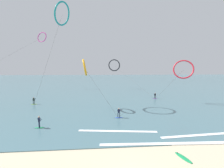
% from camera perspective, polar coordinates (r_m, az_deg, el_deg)
% --- Properties ---
extents(sea_water, '(400.00, 200.00, 0.08)m').
position_cam_1_polar(sea_water, '(114.61, -3.34, 1.73)').
color(sea_water, '#476B75').
rests_on(sea_water, ground).
extents(surfer_violet, '(1.40, 0.71, 1.70)m').
position_cam_1_polar(surfer_violet, '(41.92, 16.70, -4.62)').
color(surfer_violet, purple).
rests_on(surfer_violet, ground).
extents(surfer_emerald, '(1.40, 0.62, 1.70)m').
position_cam_1_polar(surfer_emerald, '(23.16, -26.91, -13.53)').
color(surfer_emerald, '#199351').
rests_on(surfer_emerald, ground).
extents(surfer_cobalt, '(1.40, 0.58, 1.70)m').
position_cam_1_polar(surfer_cobalt, '(24.79, 2.69, -11.61)').
color(surfer_cobalt, '#2647B7').
rests_on(surfer_cobalt, ground).
extents(surfer_lime, '(1.40, 0.60, 1.70)m').
position_cam_1_polar(surfer_lime, '(38.50, -28.61, -6.01)').
color(surfer_lime, '#8CC62D').
rests_on(surfer_lime, ground).
extents(kite_crimson, '(7.15, 6.89, 10.56)m').
position_cam_1_polar(kite_crimson, '(38.64, 26.45, 5.24)').
color(kite_crimson, red).
rests_on(kite_crimson, ground).
extents(kite_magenta, '(5.11, 49.96, 24.12)m').
position_cam_1_polar(kite_magenta, '(70.60, -26.08, 16.35)').
color(kite_magenta, '#CC288E').
rests_on(kite_magenta, ground).
extents(kite_amber, '(6.95, 8.01, 10.37)m').
position_cam_1_polar(kite_amber, '(29.85, -10.79, 6.46)').
color(kite_amber, orange).
rests_on(kite_amber, ground).
extents(kite_charcoal, '(11.89, 23.87, 12.49)m').
position_cam_1_polar(kite_charcoal, '(61.29, 0.88, 7.44)').
color(kite_charcoal, black).
rests_on(kite_charcoal, ground).
extents(kite_teal, '(9.33, 5.27, 22.47)m').
position_cam_1_polar(kite_teal, '(35.81, -19.15, 24.80)').
color(kite_teal, teal).
rests_on(kite_teal, ground).
extents(surfboard_spare, '(1.08, 1.97, 0.20)m').
position_cam_1_polar(surfboard_spare, '(16.52, 26.38, -24.62)').
color(surfboard_spare, '#199351').
rests_on(surfboard_spare, ground).
extents(wave_crest_near, '(15.04, 1.10, 0.12)m').
position_cam_1_polar(wave_crest_near, '(18.24, 21.29, -21.26)').
color(wave_crest_near, white).
rests_on(wave_crest_near, ground).
extents(wave_crest_mid, '(17.01, 1.59, 0.12)m').
position_cam_1_polar(wave_crest_mid, '(24.11, 37.92, -15.29)').
color(wave_crest_mid, white).
rests_on(wave_crest_mid, ground).
extents(wave_crest_far, '(10.35, 1.74, 0.12)m').
position_cam_1_polar(wave_crest_far, '(20.03, 2.21, -18.31)').
color(wave_crest_far, white).
rests_on(wave_crest_far, ground).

